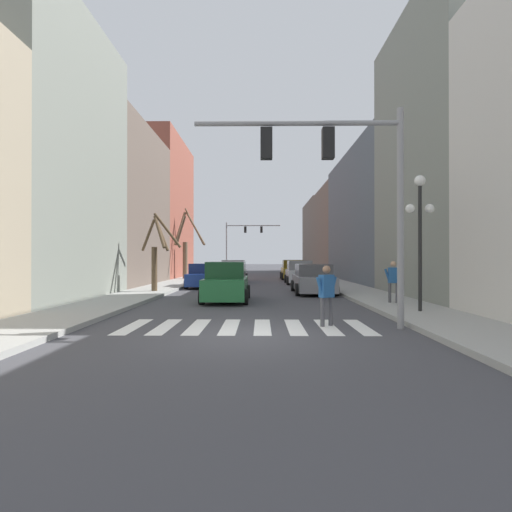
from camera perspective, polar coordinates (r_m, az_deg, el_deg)
ground_plane at (r=9.92m, az=-1.70°, el=-11.36°), size 240.00×240.00×0.00m
sidewalk_left at (r=11.65m, az=-31.63°, el=-9.28°), size 2.63×90.00×0.15m
sidewalk_right at (r=11.24m, az=29.48°, el=-9.61°), size 2.63×90.00×0.15m
building_row_left at (r=27.53m, az=-21.87°, el=7.93°), size 6.00×40.31×13.18m
building_row_right at (r=34.39m, az=17.08°, el=5.45°), size 6.00×60.09×13.48m
crosswalk_stripes at (r=11.21m, az=-1.41°, el=-10.06°), size 6.75×2.60×0.01m
traffic_signal_near at (r=11.27m, az=12.07°, el=11.87°), size 5.66×0.28×5.96m
traffic_signal_far at (r=53.18m, az=-2.03°, el=2.86°), size 7.25×0.28×6.67m
street_lamp_right_corner at (r=14.35m, az=22.37°, el=5.42°), size 0.95×0.36×4.51m
car_parked_left_mid at (r=36.24m, az=5.21°, el=-2.05°), size 2.11×4.11×1.76m
car_parked_right_near at (r=26.17m, az=-7.50°, el=-2.88°), size 1.96×4.34×1.56m
car_driving_away_lane at (r=29.86m, az=6.21°, el=-2.44°), size 2.08×4.16×1.73m
car_parked_left_far at (r=31.94m, az=-3.22°, el=-2.28°), size 2.13×4.44×1.75m
car_at_intersection at (r=21.75m, az=8.17°, el=-3.37°), size 2.16×4.66×1.59m
car_parked_right_mid at (r=17.69m, az=-4.25°, el=-3.86°), size 2.02×4.16×1.74m
pedestrian_crossing_street at (r=16.67m, az=19.02°, el=-2.99°), size 0.71×0.24×1.64m
pedestrian_near_right_corner at (r=11.35m, az=10.05°, el=-4.84°), size 0.67×0.45×1.70m
street_tree_right_near at (r=34.98m, az=-10.00°, el=1.49°), size 3.03×2.67×6.12m
street_tree_right_far at (r=22.05m, az=-14.00°, el=0.57°), size 2.35×1.80×4.21m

